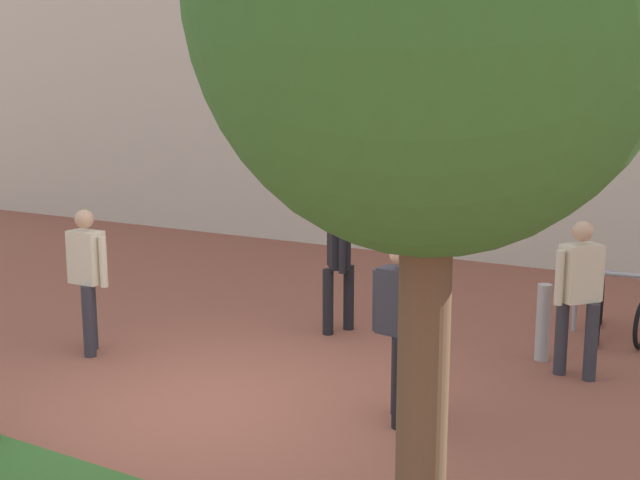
{
  "coord_description": "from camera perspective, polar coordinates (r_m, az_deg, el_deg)",
  "views": [
    {
      "loc": [
        4.58,
        -5.9,
        3.05
      ],
      "look_at": [
        -0.16,
        2.36,
        1.27
      ],
      "focal_mm": 44.65,
      "sensor_mm": 36.0,
      "label": 1
    }
  ],
  "objects": [
    {
      "name": "person_shirt_white",
      "position": [
        8.92,
        18.08,
        -3.37
      ],
      "size": [
        0.46,
        0.49,
        1.72
      ],
      "color": "#2D2D38",
      "rests_on": "ground"
    },
    {
      "name": "ground_plane",
      "position": [
        8.07,
        -7.5,
        -11.73
      ],
      "size": [
        60.0,
        60.0,
        0.0
      ],
      "primitive_type": "plane",
      "color": "brown"
    },
    {
      "name": "person_casual_tan",
      "position": [
        9.67,
        -16.34,
        -2.21
      ],
      "size": [
        0.61,
        0.36,
        1.72
      ],
      "color": "#2D2D38",
      "rests_on": "ground"
    },
    {
      "name": "person_suited_navy",
      "position": [
        7.39,
        5.76,
        -5.74
      ],
      "size": [
        0.6,
        0.43,
        1.72
      ],
      "color": "black",
      "rests_on": "ground"
    },
    {
      "name": "person_suited_dark",
      "position": [
        10.1,
        1.35,
        -1.24
      ],
      "size": [
        0.44,
        0.5,
        1.72
      ],
      "color": "black",
      "rests_on": "ground"
    },
    {
      "name": "bollard_steel",
      "position": [
        9.51,
        15.7,
        -5.71
      ],
      "size": [
        0.16,
        0.16,
        0.9
      ],
      "primitive_type": "cylinder",
      "color": "#ADADB2",
      "rests_on": "ground"
    }
  ]
}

